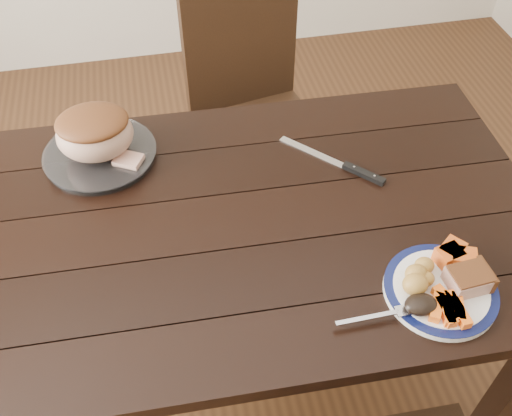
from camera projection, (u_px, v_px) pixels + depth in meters
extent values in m
plane|color=#472B16|center=(232.00, 366.00, 1.95)|extent=(4.00, 4.00, 0.00)
cube|color=black|center=(223.00, 226.00, 1.41)|extent=(1.63, 0.95, 0.04)
cube|color=black|center=(415.00, 192.00, 2.02)|extent=(0.07, 0.07, 0.71)
cube|color=black|center=(262.00, 135.00, 2.08)|extent=(0.49, 0.49, 0.04)
cube|color=black|center=(240.00, 47.00, 2.02)|extent=(0.42, 0.12, 0.46)
cube|color=black|center=(284.00, 142.00, 2.41)|extent=(0.04, 0.04, 0.43)
cube|color=black|center=(323.00, 198.00, 2.19)|extent=(0.04, 0.04, 0.43)
cube|color=black|center=(204.00, 164.00, 2.32)|extent=(0.04, 0.04, 0.43)
cube|color=black|center=(236.00, 226.00, 2.09)|extent=(0.04, 0.04, 0.43)
cylinder|color=white|center=(440.00, 291.00, 1.25)|extent=(0.25, 0.25, 0.02)
torus|color=#0C133F|center=(441.00, 288.00, 1.24)|extent=(0.25, 0.25, 0.02)
cylinder|color=white|center=(101.00, 155.00, 1.55)|extent=(0.30, 0.30, 0.02)
cube|color=tan|center=(468.00, 280.00, 1.23)|extent=(0.09, 0.08, 0.04)
ellipsoid|color=gold|center=(416.00, 274.00, 1.24)|extent=(0.05, 0.04, 0.04)
ellipsoid|color=gold|center=(424.00, 266.00, 1.25)|extent=(0.04, 0.04, 0.04)
ellipsoid|color=gold|center=(415.00, 284.00, 1.21)|extent=(0.06, 0.05, 0.05)
ellipsoid|color=gold|center=(426.00, 279.00, 1.23)|extent=(0.04, 0.03, 0.03)
cube|color=orange|center=(436.00, 307.00, 1.19)|extent=(0.05, 0.07, 0.02)
cube|color=orange|center=(454.00, 306.00, 1.19)|extent=(0.03, 0.07, 0.02)
cube|color=orange|center=(458.00, 307.00, 1.19)|extent=(0.04, 0.07, 0.02)
cube|color=orange|center=(460.00, 313.00, 1.18)|extent=(0.03, 0.07, 0.02)
cube|color=orange|center=(446.00, 299.00, 1.20)|extent=(0.04, 0.07, 0.02)
cube|color=orange|center=(447.00, 311.00, 1.18)|extent=(0.04, 0.07, 0.02)
cube|color=orange|center=(446.00, 312.00, 1.18)|extent=(0.02, 0.07, 0.02)
cube|color=orange|center=(452.00, 251.00, 1.28)|extent=(0.07, 0.07, 0.04)
cube|color=orange|center=(449.00, 256.00, 1.27)|extent=(0.06, 0.06, 0.04)
cube|color=orange|center=(463.00, 259.00, 1.27)|extent=(0.07, 0.06, 0.04)
ellipsoid|color=black|center=(421.00, 304.00, 1.19)|extent=(0.07, 0.05, 0.03)
cube|color=silver|center=(368.00, 318.00, 1.19)|extent=(0.14, 0.01, 0.00)
cube|color=silver|center=(406.00, 310.00, 1.20)|extent=(0.05, 0.03, 0.00)
ellipsoid|color=tan|center=(95.00, 134.00, 1.49)|extent=(0.20, 0.17, 0.13)
cube|color=tan|center=(129.00, 160.00, 1.51)|extent=(0.09, 0.08, 0.02)
cube|color=silver|center=(312.00, 152.00, 1.57)|extent=(0.15, 0.16, 0.00)
cube|color=black|center=(364.00, 174.00, 1.50)|extent=(0.10, 0.10, 0.01)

